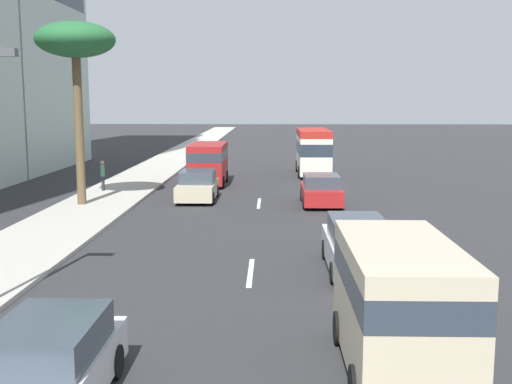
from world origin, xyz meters
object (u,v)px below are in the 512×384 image
(van_fifth, at_px, (399,299))
(car_third, at_px, (198,186))
(pedestrian_near_lamp, at_px, (103,174))
(palm_tree, at_px, (76,44))
(van_seventh, at_px, (208,161))
(car_lead, at_px, (321,190))
(minibus_second, at_px, (313,150))
(car_sixth, at_px, (47,369))
(car_fourth, at_px, (356,246))

(van_fifth, bearing_deg, car_third, 16.87)
(pedestrian_near_lamp, relative_size, palm_tree, 0.19)
(van_seventh, bearing_deg, van_fifth, 13.28)
(car_lead, distance_m, minibus_second, 12.94)
(car_lead, xyz_separation_m, car_third, (1.31, 6.39, 0.00))
(car_lead, relative_size, car_sixth, 0.95)
(car_sixth, bearing_deg, palm_tree, -164.72)
(car_fourth, bearing_deg, car_lead, 0.59)
(car_fourth, distance_m, van_seventh, 20.96)
(car_lead, relative_size, car_third, 1.01)
(minibus_second, distance_m, car_third, 13.48)
(minibus_second, relative_size, pedestrian_near_lamp, 3.95)
(car_fourth, bearing_deg, palm_tree, 46.36)
(van_fifth, height_order, palm_tree, palm_tree)
(car_lead, bearing_deg, car_fourth, -179.41)
(van_seventh, distance_m, palm_tree, 11.92)
(car_lead, relative_size, van_seventh, 0.81)
(car_sixth, height_order, palm_tree, palm_tree)
(car_third, distance_m, van_fifth, 21.91)
(pedestrian_near_lamp, bearing_deg, car_sixth, 177.08)
(minibus_second, height_order, car_third, minibus_second)
(minibus_second, bearing_deg, car_lead, 178.09)
(van_seventh, bearing_deg, car_lead, 40.58)
(car_fourth, relative_size, van_fifth, 1.00)
(car_lead, height_order, pedestrian_near_lamp, pedestrian_near_lamp)
(car_fourth, xyz_separation_m, palm_tree, (11.45, 12.01, 7.08))
(van_fifth, bearing_deg, palm_tree, 32.31)
(van_fifth, distance_m, pedestrian_near_lamp, 26.29)
(car_third, xyz_separation_m, van_seventh, (6.22, 0.06, 0.72))
(car_third, distance_m, palm_tree, 9.28)
(van_seventh, xyz_separation_m, palm_tree, (-8.44, 5.43, 6.42))
(car_lead, xyz_separation_m, car_fourth, (-12.37, -0.13, 0.06))
(minibus_second, height_order, palm_tree, palm_tree)
(van_fifth, bearing_deg, car_lead, -0.11)
(van_fifth, distance_m, palm_tree, 23.07)
(car_lead, height_order, palm_tree, palm_tree)
(van_fifth, bearing_deg, van_seventh, 13.28)
(minibus_second, distance_m, car_fourth, 25.28)
(minibus_second, bearing_deg, palm_tree, 138.29)
(car_third, distance_m, van_seventh, 6.26)
(car_lead, distance_m, car_sixth, 22.25)
(car_lead, relative_size, van_fifth, 0.90)
(car_sixth, bearing_deg, van_fifth, 105.08)
(pedestrian_near_lamp, distance_m, palm_tree, 8.23)
(car_third, bearing_deg, van_seventh, -179.48)
(pedestrian_near_lamp, bearing_deg, minibus_second, -69.62)
(car_third, height_order, pedestrian_near_lamp, pedestrian_near_lamp)
(palm_tree, bearing_deg, pedestrian_near_lamp, 2.31)
(van_seventh, bearing_deg, car_sixth, 0.28)
(minibus_second, bearing_deg, car_sixth, 168.87)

